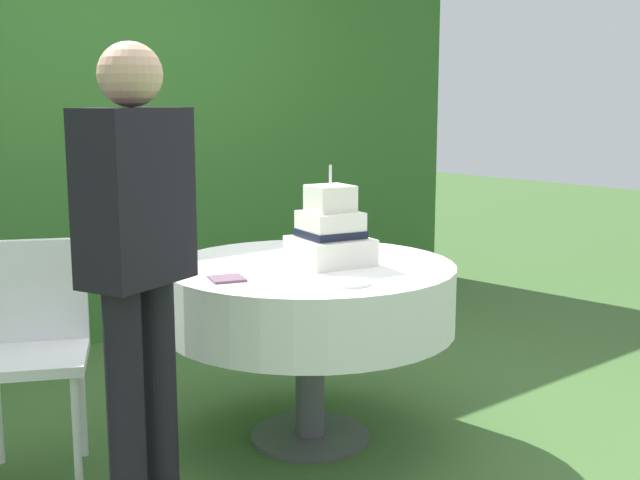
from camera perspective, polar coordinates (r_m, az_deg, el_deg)
The scene contains 9 objects.
ground_plane at distance 3.59m, azimuth -0.69°, elevation -13.58°, with size 20.00×20.00×0.00m, color #3D602D.
foliage_hedge at distance 5.12m, azimuth -16.20°, elevation 7.98°, with size 5.70×0.53×2.59m, color #336628.
cake_table at distance 3.39m, azimuth -0.71°, elevation -3.98°, with size 1.20×1.20×0.76m.
wedding_cake at distance 3.36m, azimuth 0.74°, elevation 0.44°, with size 0.34×0.34×0.41m.
serving_plate_near at distance 3.00m, azimuth 2.15°, elevation -3.01°, with size 0.14×0.14×0.01m, color white.
serving_plate_far at distance 3.79m, azimuth 0.83°, elevation -0.29°, with size 0.13×0.13×0.01m, color white.
napkin_stack at distance 3.09m, azimuth -6.49°, elevation -2.69°, with size 0.12×0.12×0.01m, color #6B4C60.
garden_chair at distance 3.32m, azimuth -19.34°, elevation -6.24°, with size 0.54×0.54×0.89m.
standing_person at distance 2.65m, azimuth -12.61°, elevation -1.25°, with size 0.41×0.31×1.60m.
Camera 1 is at (-2.10, -2.54, 1.43)m, focal length 45.98 mm.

